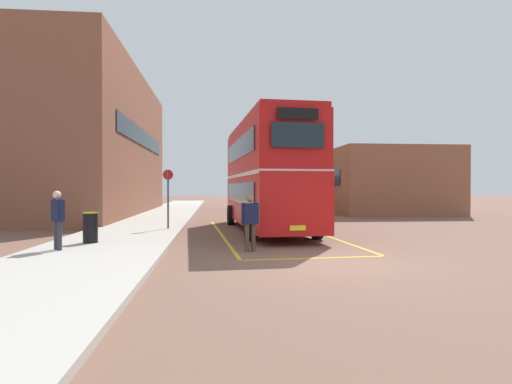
{
  "coord_description": "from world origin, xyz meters",
  "views": [
    {
      "loc": [
        -3.06,
        -10.31,
        1.94
      ],
      "look_at": [
        -0.95,
        11.21,
        1.68
      ],
      "focal_mm": 29.3,
      "sensor_mm": 36.0,
      "label": 1
    }
  ],
  "objects_px": {
    "pedestrian_boarding": "(250,219)",
    "pedestrian_waiting_near": "(58,216)",
    "single_deck_bus": "(273,190)",
    "bus_stop_sign": "(168,193)",
    "litter_bin": "(90,227)",
    "double_decker_bus": "(267,174)"
  },
  "relations": [
    {
      "from": "double_decker_bus",
      "to": "bus_stop_sign",
      "type": "distance_m",
      "value": 4.38
    },
    {
      "from": "pedestrian_waiting_near",
      "to": "litter_bin",
      "type": "xyz_separation_m",
      "value": [
        0.47,
        1.5,
        -0.48
      ]
    },
    {
      "from": "pedestrian_boarding",
      "to": "pedestrian_waiting_near",
      "type": "bearing_deg",
      "value": -179.25
    },
    {
      "from": "litter_bin",
      "to": "bus_stop_sign",
      "type": "bearing_deg",
      "value": 65.77
    },
    {
      "from": "single_deck_bus",
      "to": "pedestrian_boarding",
      "type": "distance_m",
      "value": 24.43
    },
    {
      "from": "double_decker_bus",
      "to": "bus_stop_sign",
      "type": "relative_size",
      "value": 4.12
    },
    {
      "from": "single_deck_bus",
      "to": "pedestrian_waiting_near",
      "type": "distance_m",
      "value": 25.99
    },
    {
      "from": "single_deck_bus",
      "to": "pedestrian_boarding",
      "type": "height_order",
      "value": "single_deck_bus"
    },
    {
      "from": "double_decker_bus",
      "to": "pedestrian_boarding",
      "type": "distance_m",
      "value": 6.14
    },
    {
      "from": "single_deck_bus",
      "to": "pedestrian_boarding",
      "type": "bearing_deg",
      "value": -99.64
    },
    {
      "from": "pedestrian_boarding",
      "to": "litter_bin",
      "type": "relative_size",
      "value": 1.73
    },
    {
      "from": "double_decker_bus",
      "to": "bus_stop_sign",
      "type": "height_order",
      "value": "double_decker_bus"
    },
    {
      "from": "bus_stop_sign",
      "to": "single_deck_bus",
      "type": "bearing_deg",
      "value": 68.55
    },
    {
      "from": "pedestrian_waiting_near",
      "to": "bus_stop_sign",
      "type": "height_order",
      "value": "bus_stop_sign"
    },
    {
      "from": "single_deck_bus",
      "to": "pedestrian_boarding",
      "type": "xyz_separation_m",
      "value": [
        -4.09,
        -24.07,
        -0.65
      ]
    },
    {
      "from": "pedestrian_boarding",
      "to": "bus_stop_sign",
      "type": "height_order",
      "value": "bus_stop_sign"
    },
    {
      "from": "double_decker_bus",
      "to": "litter_bin",
      "type": "distance_m",
      "value": 7.89
    },
    {
      "from": "litter_bin",
      "to": "bus_stop_sign",
      "type": "xyz_separation_m",
      "value": [
        1.98,
        4.41,
        1.05
      ]
    },
    {
      "from": "pedestrian_boarding",
      "to": "double_decker_bus",
      "type": "bearing_deg",
      "value": 78.07
    },
    {
      "from": "pedestrian_boarding",
      "to": "pedestrian_waiting_near",
      "type": "xyz_separation_m",
      "value": [
        -5.53,
        -0.07,
        0.13
      ]
    },
    {
      "from": "single_deck_bus",
      "to": "pedestrian_waiting_near",
      "type": "relative_size",
      "value": 5.61
    },
    {
      "from": "pedestrian_waiting_near",
      "to": "pedestrian_boarding",
      "type": "bearing_deg",
      "value": 0.75
    }
  ]
}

